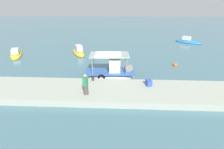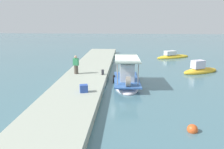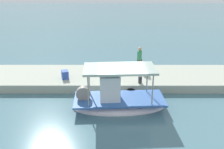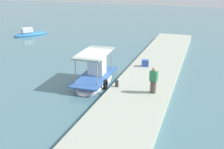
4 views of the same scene
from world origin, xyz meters
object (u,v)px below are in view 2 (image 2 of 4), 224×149
Objects in this scene: fisherman_near_bollard at (76,65)px; moored_boat_mid at (200,70)px; mooring_bollard at (103,72)px; moored_boat_far at (173,57)px; cargo_crate at (84,88)px; main_fishing_boat at (127,81)px; marker_buoy at (192,130)px.

fisherman_near_bollard reaches higher than moored_boat_mid.
mooring_bollard is 15.19m from moored_boat_far.
cargo_crate is 19.83m from moored_boat_far.
main_fishing_boat reaches higher than fisherman_near_bollard.
mooring_bollard is at bearing -35.61° from moored_boat_far.
cargo_crate is at bearing -51.48° from moored_boat_mid.
cargo_crate is 0.12× the size of moored_boat_mid.
moored_boat_mid is at bearing 161.07° from marker_buoy.
cargo_crate is 0.10× the size of moored_boat_far.
marker_buoy is at bearing 31.61° from mooring_bollard.
fisherman_near_bollard reaches higher than cargo_crate.
marker_buoy is (7.60, 3.40, -0.34)m from main_fishing_boat.
cargo_crate is 7.67m from marker_buoy.
main_fishing_boat is at bearing 55.77° from mooring_bollard.
cargo_crate is 0.99× the size of marker_buoy.
marker_buoy is at bearing 57.22° from cargo_crate.
mooring_bollard is 0.83× the size of marker_buoy.
fisherman_near_bollard is 12.39m from marker_buoy.
mooring_bollard is 0.10× the size of moored_boat_mid.
cargo_crate is at bearing -41.05° from main_fishing_boat.
fisherman_near_bollard is at bearing -74.62° from moored_boat_mid.
main_fishing_boat is 1.20× the size of moored_boat_mid.
moored_boat_mid is at bearing 109.94° from mooring_bollard.
cargo_crate is (4.97, -0.82, 0.04)m from mooring_bollard.
moored_boat_far is at bearing 144.39° from mooring_bollard.
moored_boat_mid is at bearing 128.52° from cargo_crate.
marker_buoy is 13.44m from moored_boat_mid.
mooring_bollard is at bearing 170.64° from cargo_crate.
moored_boat_mid is (-3.43, 12.47, -1.08)m from fisherman_near_bollard.
moored_boat_mid is (-12.72, 4.36, 0.15)m from marker_buoy.
moored_boat_mid is 8.80m from moored_boat_far.
moored_boat_far reaches higher than marker_buoy.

